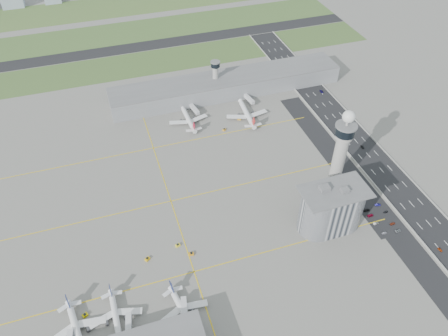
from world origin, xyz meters
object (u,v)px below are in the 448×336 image
object	(u,v)px
secondary_tower	(215,75)
tug_1	(147,259)
car_hw_1	(362,147)
admin_building	(331,208)
tug_4	(224,130)
car_hw_0	(440,250)
car_lot_8	(386,212)
car_lot_4	(360,203)
airplane_near_b	(115,315)
car_lot_6	(398,231)
car_lot_7	(393,224)
car_lot_3	(367,210)
car_lot_11	(366,190)
car_lot_5	(354,193)
tug_2	(191,254)
jet_bridge_far_0	(191,106)
tug_5	(239,119)
car_lot_0	(384,233)
tug_0	(85,315)
car_lot_2	(370,215)
airplane_far_b	(247,111)
control_tower	(341,149)
car_hw_4	(282,64)
jet_bridge_far_1	(245,97)
jet_bridge_near_2	(186,323)
car_hw_2	(322,92)
airplane_near_c	(183,310)
airplane_far_a	(188,116)
car_lot_9	(378,205)
airplane_near_a	(76,328)
car_lot_1	(376,223)
car_lot_10	(371,197)
tug_3	(178,245)

from	to	relation	value
secondary_tower	tug_1	bearing A→B (deg)	-120.09
car_hw_1	tug_1	bearing A→B (deg)	-159.60
secondary_tower	admin_building	size ratio (longest dim) A/B	0.76
tug_4	car_hw_0	bearing A→B (deg)	-7.85
car_lot_8	secondary_tower	bearing A→B (deg)	13.20
car_lot_4	airplane_near_b	bearing A→B (deg)	104.05
car_lot_6	car_lot_7	size ratio (longest dim) A/B	1.09
car_lot_3	car_lot_11	distance (m)	19.77
car_lot_5	tug_2	bearing A→B (deg)	103.37
jet_bridge_far_0	tug_5	xyz separation A→B (m)	(34.50, -27.53, -2.01)
tug_1	car_lot_0	bearing A→B (deg)	43.99
tug_0	car_lot_2	size ratio (longest dim) A/B	0.71
airplane_far_b	control_tower	bearing A→B (deg)	-160.43
airplane_near_b	tug_5	distance (m)	195.32
car_hw_0	car_hw_4	world-z (taller)	car_hw_4
tug_0	car_lot_5	size ratio (longest dim) A/B	0.82
jet_bridge_far_1	tug_5	size ratio (longest dim) A/B	4.82
jet_bridge_near_2	car_hw_2	bearing A→B (deg)	-34.00
airplane_near_c	airplane_far_b	world-z (taller)	airplane_far_b
airplane_far_a	car_lot_6	distance (m)	184.28
tug_2	airplane_far_b	bearing A→B (deg)	-20.43
control_tower	car_lot_2	bearing A→B (deg)	-72.43
car_lot_3	airplane_far_a	bearing A→B (deg)	32.37
control_tower	tug_1	size ratio (longest dim) A/B	21.46
airplane_far_a	car_hw_1	bearing A→B (deg)	-123.71
airplane_near_b	car_hw_0	world-z (taller)	airplane_near_b
car_lot_9	airplane_near_a	bearing A→B (deg)	107.32
tug_2	car_lot_9	xyz separation A→B (m)	(130.56, -0.36, -0.22)
secondary_tower	airplane_near_b	bearing A→B (deg)	-120.92
control_tower	car_lot_8	size ratio (longest dim) A/B	20.21
jet_bridge_far_0	car_hw_4	world-z (taller)	jet_bridge_far_0
airplane_far_b	tug_0	distance (m)	206.84
jet_bridge_far_1	car_lot_5	distance (m)	138.26
car_lot_1	tug_1	bearing A→B (deg)	75.29
car_lot_3	airplane_near_b	bearing A→B (deg)	98.23
car_lot_7	car_lot_10	distance (m)	25.55
airplane_far_a	car_lot_3	world-z (taller)	airplane_far_a
car_lot_10	car_hw_2	bearing A→B (deg)	-8.95
car_lot_11	car_hw_2	world-z (taller)	car_hw_2
car_lot_2	car_lot_5	bearing A→B (deg)	-6.73
car_lot_1	car_lot_3	size ratio (longest dim) A/B	0.90
jet_bridge_near_2	control_tower	bearing A→B (deg)	-51.10
airplane_near_b	car_lot_0	distance (m)	170.34
jet_bridge_near_2	jet_bridge_far_0	size ratio (longest dim) A/B	1.00
car_lot_2	car_hw_4	size ratio (longest dim) A/B	1.23
control_tower	airplane_near_a	distance (m)	190.64
jet_bridge_far_0	car_lot_11	bearing A→B (deg)	23.93
tug_3	car_hw_1	bearing A→B (deg)	92.42
admin_building	secondary_tower	bearing A→B (deg)	97.29
car_lot_8	car_lot_11	size ratio (longest dim) A/B	0.76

